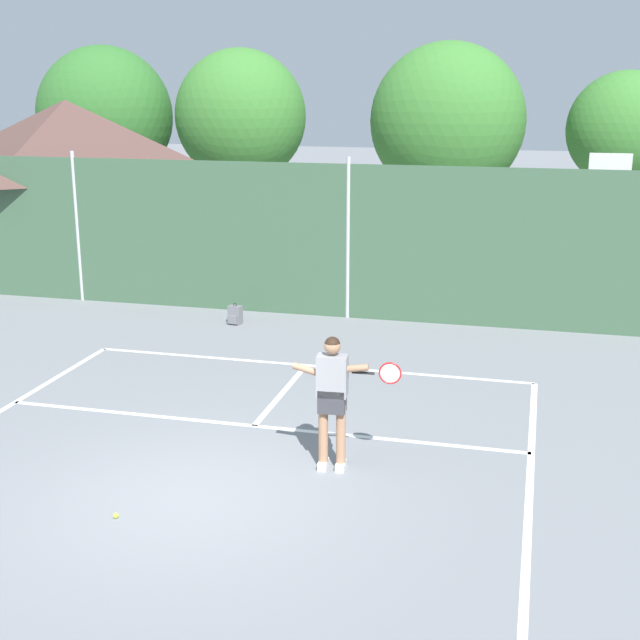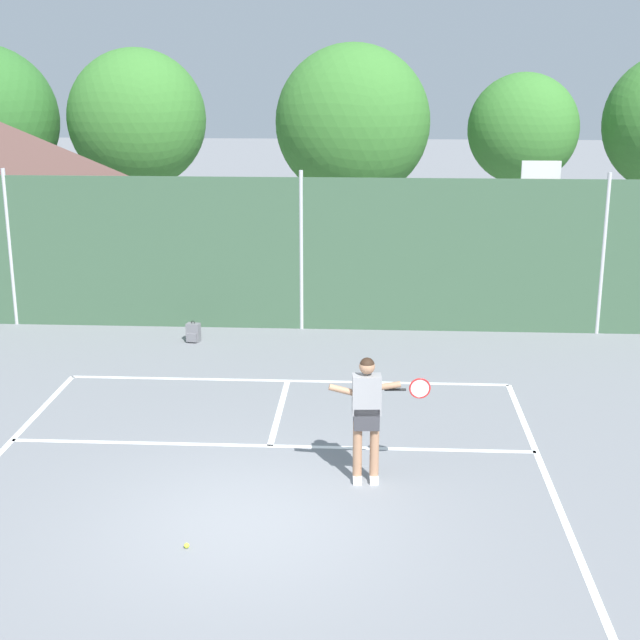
{
  "view_description": "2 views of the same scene",
  "coord_description": "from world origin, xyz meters",
  "px_view_note": "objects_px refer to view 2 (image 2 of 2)",
  "views": [
    {
      "loc": [
        4.0,
        -9.19,
        5.04
      ],
      "look_at": [
        0.98,
        2.66,
        1.69
      ],
      "focal_mm": 48.81,
      "sensor_mm": 36.0,
      "label": 1
    },
    {
      "loc": [
        1.53,
        -10.72,
        5.8
      ],
      "look_at": [
        0.62,
        5.32,
        1.25
      ],
      "focal_mm": 51.76,
      "sensor_mm": 36.0,
      "label": 2
    }
  ],
  "objects_px": {
    "tennis_player": "(367,408)",
    "backpack_grey": "(193,333)",
    "basketball_hoop": "(538,214)",
    "tennis_ball": "(187,546)"
  },
  "relations": [
    {
      "from": "tennis_ball",
      "to": "backpack_grey",
      "type": "distance_m",
      "value": 8.68
    },
    {
      "from": "basketball_hoop",
      "to": "tennis_player",
      "type": "xyz_separation_m",
      "value": [
        -3.91,
        -9.63,
        -1.2
      ]
    },
    {
      "from": "tennis_player",
      "to": "backpack_grey",
      "type": "distance_m",
      "value": 7.59
    },
    {
      "from": "backpack_grey",
      "to": "tennis_player",
      "type": "bearing_deg",
      "value": -60.28
    },
    {
      "from": "tennis_player",
      "to": "tennis_ball",
      "type": "height_order",
      "value": "tennis_player"
    },
    {
      "from": "basketball_hoop",
      "to": "tennis_player",
      "type": "height_order",
      "value": "basketball_hoop"
    },
    {
      "from": "tennis_player",
      "to": "tennis_ball",
      "type": "relative_size",
      "value": 28.1
    },
    {
      "from": "tennis_player",
      "to": "basketball_hoop",
      "type": "bearing_deg",
      "value": 67.93
    },
    {
      "from": "basketball_hoop",
      "to": "tennis_player",
      "type": "distance_m",
      "value": 10.46
    },
    {
      "from": "basketball_hoop",
      "to": "backpack_grey",
      "type": "xyz_separation_m",
      "value": [
        -7.64,
        -3.08,
        -2.12
      ]
    }
  ]
}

